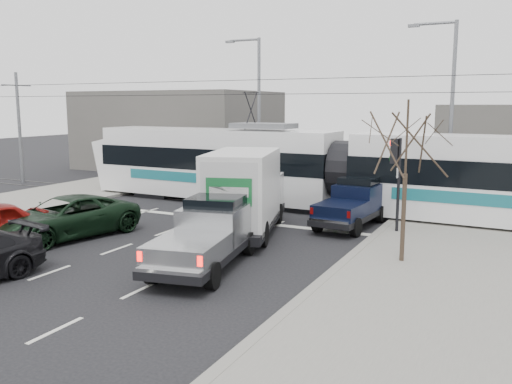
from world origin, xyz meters
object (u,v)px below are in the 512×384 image
at_px(street_lamp_near, 448,102).
at_px(bare_tree, 407,145).
at_px(traffic_signal, 396,164).
at_px(box_truck, 245,193).
at_px(street_lamp_far, 256,103).
at_px(green_car, 66,217).
at_px(tram, 344,171).
at_px(navy_pickup, 354,203).
at_px(silver_pickup, 209,233).

bearing_deg(street_lamp_near, bare_tree, -88.58).
xyz_separation_m(traffic_signal, box_truck, (-5.18, -2.52, -1.12)).
bearing_deg(street_lamp_far, green_car, -91.40).
xyz_separation_m(traffic_signal, street_lamp_near, (0.84, 7.50, 2.37)).
xyz_separation_m(street_lamp_far, tram, (7.61, -6.20, -3.14)).
xyz_separation_m(tram, navy_pickup, (1.21, -2.50, -1.01)).
relative_size(street_lamp_near, street_lamp_far, 1.00).
height_order(tram, box_truck, tram).
bearing_deg(silver_pickup, green_car, 163.70).
relative_size(bare_tree, street_lamp_near, 0.56).
relative_size(bare_tree, tram, 0.18).
bearing_deg(silver_pickup, bare_tree, 14.80).
height_order(traffic_signal, tram, tram).
height_order(street_lamp_far, box_truck, street_lamp_far).
bearing_deg(box_truck, navy_pickup, 28.65).
xyz_separation_m(traffic_signal, navy_pickup, (-1.84, 0.80, -1.77)).
bearing_deg(bare_tree, green_car, -170.63).
distance_m(tram, navy_pickup, 2.95).
relative_size(traffic_signal, navy_pickup, 0.75).
xyz_separation_m(traffic_signal, street_lamp_far, (-10.66, 9.50, 2.37)).
relative_size(silver_pickup, green_car, 1.06).
bearing_deg(street_lamp_far, navy_pickup, -44.61).
relative_size(bare_tree, green_car, 0.89).
relative_size(traffic_signal, street_lamp_far, 0.40).
xyz_separation_m(bare_tree, tram, (-4.18, 7.30, -1.82)).
xyz_separation_m(tram, green_car, (-7.99, -9.30, -1.20)).
height_order(bare_tree, green_car, bare_tree).
bearing_deg(street_lamp_far, traffic_signal, -41.72).
distance_m(bare_tree, box_truck, 6.83).
relative_size(bare_tree, box_truck, 0.72).
xyz_separation_m(traffic_signal, green_car, (-11.04, -6.00, -1.96)).
bearing_deg(navy_pickup, bare_tree, -53.47).
distance_m(street_lamp_near, tram, 6.53).
distance_m(bare_tree, traffic_signal, 4.28).
distance_m(tram, green_car, 12.32).
bearing_deg(silver_pickup, traffic_signal, 45.93).
bearing_deg(navy_pickup, street_lamp_far, 140.20).
relative_size(street_lamp_far, silver_pickup, 1.52).
height_order(street_lamp_far, green_car, street_lamp_far).
xyz_separation_m(street_lamp_near, navy_pickup, (-2.68, -6.70, -4.14)).
xyz_separation_m(navy_pickup, green_car, (-9.20, -6.81, -0.20)).
relative_size(street_lamp_near, green_car, 1.61).
distance_m(street_lamp_near, street_lamp_far, 11.67).
xyz_separation_m(traffic_signal, tram, (-3.05, 3.30, -0.76)).
bearing_deg(box_truck, tram, 53.69).
bearing_deg(traffic_signal, green_car, -151.45).
height_order(bare_tree, tram, tram).
height_order(traffic_signal, box_truck, traffic_signal).
xyz_separation_m(silver_pickup, box_truck, (-0.86, 4.11, 0.59)).
height_order(traffic_signal, navy_pickup, traffic_signal).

